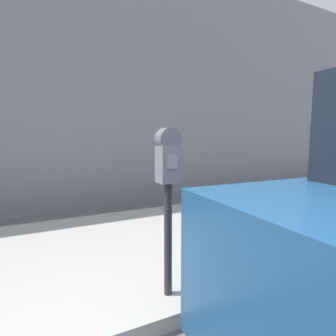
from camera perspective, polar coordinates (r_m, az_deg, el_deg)
sidewalk at (r=3.28m, az=-16.85°, el=-17.92°), size 24.00×2.80×0.14m
building_facade at (r=5.51m, az=-22.08°, el=18.11°), size 24.00×0.30×5.12m
parking_meter at (r=2.05m, az=0.00°, el=-2.38°), size 0.18×0.15×1.36m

